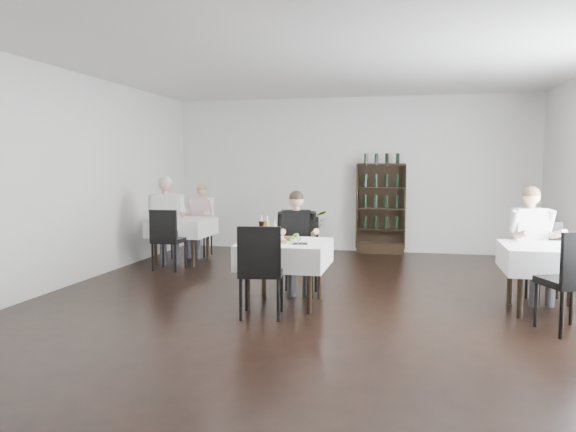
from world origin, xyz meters
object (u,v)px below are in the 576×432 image
object	(u,v)px
potted_tree	(309,231)
diner_main	(297,234)
wine_shelf	(381,209)
main_table	(285,254)

from	to	relation	value
potted_tree	diner_main	distance (m)	3.55
wine_shelf	potted_tree	xyz separation A→B (m)	(-1.39, -0.12, -0.44)
wine_shelf	main_table	world-z (taller)	wine_shelf
potted_tree	diner_main	size ratio (longest dim) A/B	0.61
main_table	diner_main	xyz separation A→B (m)	(0.00, 0.70, 0.16)
main_table	potted_tree	distance (m)	4.23
diner_main	potted_tree	bearing A→B (deg)	97.90
main_table	potted_tree	xyz separation A→B (m)	(-0.49, 4.19, -0.21)
wine_shelf	main_table	xyz separation A→B (m)	(-0.90, -4.31, -0.23)
main_table	diner_main	distance (m)	0.72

